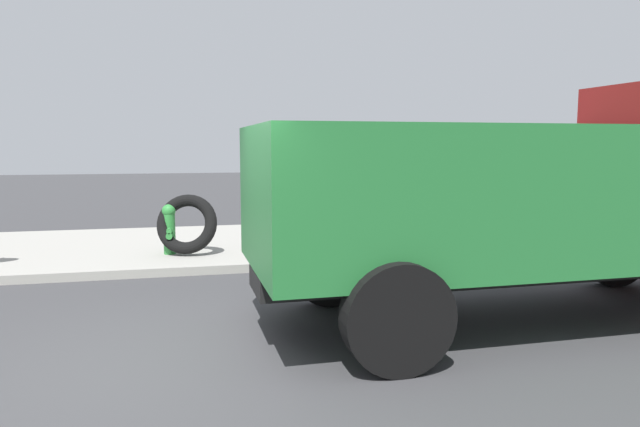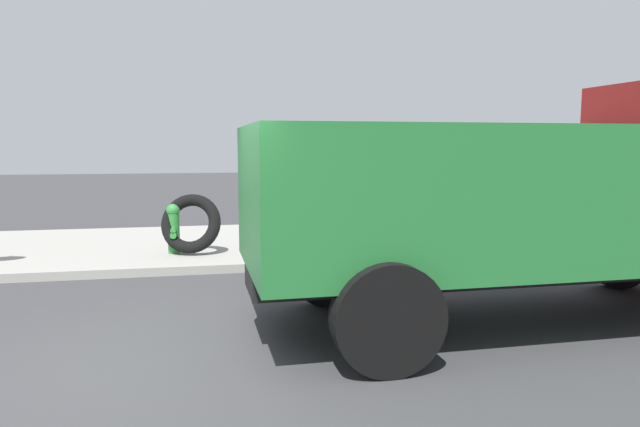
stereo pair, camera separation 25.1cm
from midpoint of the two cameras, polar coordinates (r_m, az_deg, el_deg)
The scene contains 5 objects.
ground_plane at distance 6.21m, azimuth -15.64°, elevation -14.12°, with size 80.00×80.00×0.00m, color #38383A.
sidewalk_curb at distance 12.48m, azimuth -13.57°, elevation -3.15°, with size 36.00×5.00×0.15m, color #99968E.
fire_hydrant at distance 11.20m, azimuth -13.59°, elevation -1.29°, with size 0.25×0.57×0.94m.
loose_tire at distance 11.06m, azimuth -11.95°, elevation -0.98°, with size 1.14×1.14×0.22m, color black.
dump_truck_green at distance 7.69m, azimuth 22.47°, elevation 1.95°, with size 7.04×2.88×3.00m.
Camera 2 is at (0.60, -5.82, 2.19)m, focal length 32.52 mm.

